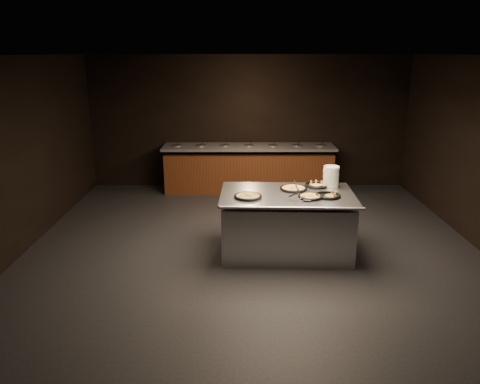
{
  "coord_description": "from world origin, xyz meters",
  "views": [
    {
      "loc": [
        -0.22,
        -6.36,
        2.94
      ],
      "look_at": [
        -0.2,
        0.3,
        0.94
      ],
      "focal_mm": 35.0,
      "sensor_mm": 36.0,
      "label": 1
    }
  ],
  "objects_px": {
    "pan_veggie_whole": "(248,196)",
    "plate_stack": "(331,177)",
    "serving_counter": "(286,225)",
    "pan_cheese_whole": "(293,188)"
  },
  "relations": [
    {
      "from": "pan_veggie_whole",
      "to": "plate_stack",
      "type": "bearing_deg",
      "value": 23.53
    },
    {
      "from": "serving_counter",
      "to": "pan_cheese_whole",
      "type": "distance_m",
      "value": 0.56
    },
    {
      "from": "serving_counter",
      "to": "pan_cheese_whole",
      "type": "xyz_separation_m",
      "value": [
        0.11,
        0.2,
        0.51
      ]
    },
    {
      "from": "plate_stack",
      "to": "pan_veggie_whole",
      "type": "relative_size",
      "value": 0.79
    },
    {
      "from": "serving_counter",
      "to": "pan_veggie_whole",
      "type": "xyz_separation_m",
      "value": [
        -0.59,
        -0.2,
        0.51
      ]
    },
    {
      "from": "serving_counter",
      "to": "plate_stack",
      "type": "distance_m",
      "value": 1.02
    },
    {
      "from": "plate_stack",
      "to": "pan_cheese_whole",
      "type": "distance_m",
      "value": 0.63
    },
    {
      "from": "pan_cheese_whole",
      "to": "pan_veggie_whole",
      "type": "bearing_deg",
      "value": -150.23
    },
    {
      "from": "pan_cheese_whole",
      "to": "serving_counter",
      "type": "bearing_deg",
      "value": -119.59
    },
    {
      "from": "serving_counter",
      "to": "plate_stack",
      "type": "xyz_separation_m",
      "value": [
        0.7,
        0.36,
        0.65
      ]
    }
  ]
}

